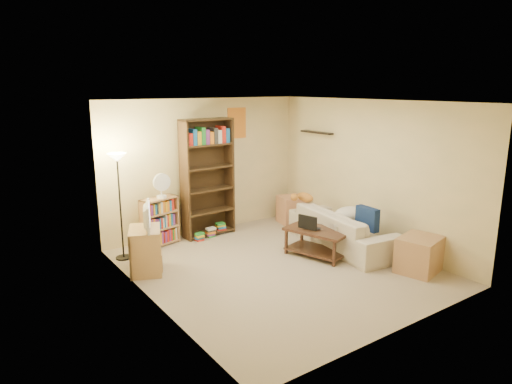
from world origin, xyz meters
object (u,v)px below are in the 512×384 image
Objects in this scene: floor_lamp at (118,175)px; tabby_cat at (303,197)px; short_bookshelf at (160,222)px; desk_fan at (162,185)px; sofa at (343,229)px; television at (144,216)px; tv_stand at (146,250)px; coffee_table at (317,238)px; laptop at (312,228)px; tall_bookshelf at (208,175)px; mug at (337,228)px; end_cabinet at (419,254)px; side_table at (291,210)px.

tabby_cat is at bearing -13.50° from floor_lamp.
short_bookshelf is 0.49× the size of floor_lamp.
floor_lamp is (-0.80, -0.22, 0.29)m from desk_fan.
sofa is 3.53× the size of television.
television is at bearing -126.82° from desk_fan.
tabby_cat is 3.06m from tv_stand.
short_bookshelf is at bearing 117.13° from coffee_table.
tabby_cat is 0.45× the size of coffee_table.
tv_stand is (-2.50, 0.89, -0.13)m from laptop.
laptop is 2.68m from television.
television is 0.77× the size of short_bookshelf.
tall_bookshelf is at bearing -35.95° from television.
mug is (0.24, -0.32, 0.03)m from laptop.
mug is (-0.46, -0.30, 0.17)m from sofa.
short_bookshelf is at bearing 178.03° from tall_bookshelf.
coffee_table is 3.31m from floor_lamp.
tall_bookshelf reaches higher than end_cabinet.
sofa is 3.20m from desk_fan.
sofa is 1.34× the size of floor_lamp.
short_bookshelf is at bearing 129.19° from end_cabinet.
mug is (0.20, -0.23, 0.20)m from coffee_table.
short_bookshelf reaches higher than laptop.
sofa is 2.02× the size of coffee_table.
desk_fan is (-2.50, 1.84, 0.76)m from sofa.
desk_fan is at bearing 75.96° from tv_stand.
tabby_cat reaches higher than laptop.
desk_fan is 0.88m from floor_lamp.
tv_stand reaches higher than mug.
side_table is at bearing 89.69° from end_cabinet.
short_bookshelf is (0.65, 0.98, 0.09)m from tv_stand.
tv_stand is 1.05× the size of end_cabinet.
desk_fan is at bearing 133.61° from mug.
mug is at bearing 176.75° from laptop.
short_bookshelf is 1.23m from floor_lamp.
floor_lamp is (-3.14, 0.75, 0.64)m from tabby_cat.
tall_bookshelf is at bearing 54.05° from tv_stand.
floor_lamp is at bearing 166.50° from tabby_cat.
television reaches higher than end_cabinet.
laptop is 0.80× the size of desk_fan.
coffee_table is 10.59× the size of mug.
tabby_cat is 1.18× the size of desk_fan.
tv_stand is at bearing -126.82° from desk_fan.
tv_stand is 4.08m from end_cabinet.
coffee_table is at bearing -46.18° from desk_fan.
tall_bookshelf is (-1.12, 2.19, 0.64)m from mug.
side_table reaches higher than mug.
coffee_table is 0.36m from mug.
desk_fan reaches higher than mug.
sofa is at bearing 32.67° from mug.
coffee_table is at bearing 161.78° from laptop.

